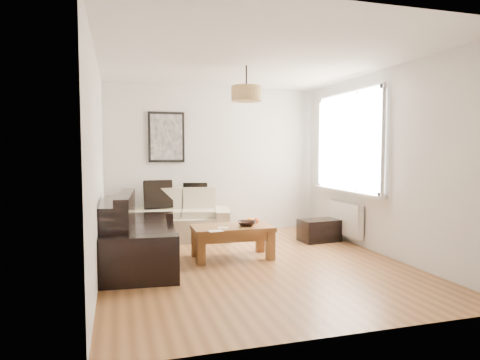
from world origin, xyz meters
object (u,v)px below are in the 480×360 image
object	(u,v)px
loveseat_cream	(182,216)
ottoman	(319,230)
coffee_table	(232,242)
sofa_leather	(139,233)

from	to	relation	value
loveseat_cream	ottoman	distance (m)	2.26
coffee_table	ottoman	size ratio (longest dim) A/B	1.74
sofa_leather	coffee_table	distance (m)	1.26
sofa_leather	ottoman	bearing A→B (deg)	-72.54
coffee_table	ottoman	bearing A→B (deg)	21.34
sofa_leather	ottoman	world-z (taller)	sofa_leather
coffee_table	loveseat_cream	bearing A→B (deg)	107.97
coffee_table	sofa_leather	bearing A→B (deg)	179.72
sofa_leather	ottoman	size ratio (longest dim) A/B	3.12
loveseat_cream	coffee_table	distance (m)	1.52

